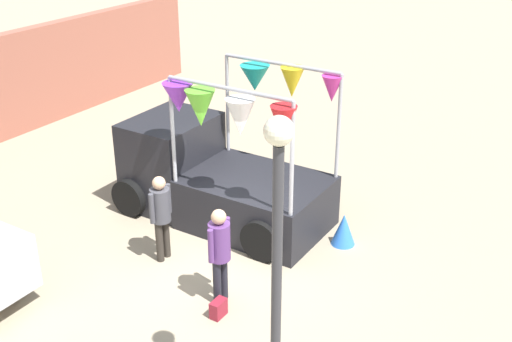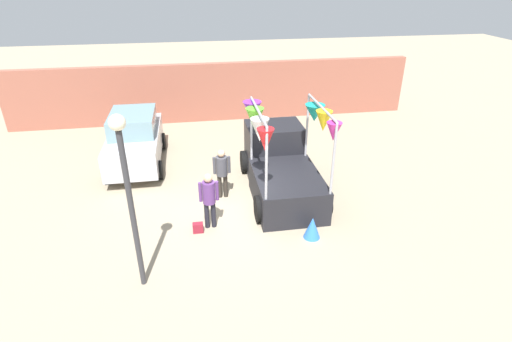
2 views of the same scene
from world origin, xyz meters
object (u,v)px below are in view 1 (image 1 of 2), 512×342
at_px(vendor_truck, 212,171).
at_px(person_vendor, 161,210).
at_px(person_customer, 220,247).
at_px(street_lamp, 277,238).
at_px(folded_kite_bundle_azure, 344,229).
at_px(handbag, 218,308).

relative_size(vendor_truck, person_vendor, 2.57).
height_order(person_customer, street_lamp, street_lamp).
bearing_deg(vendor_truck, street_lamp, -136.47).
bearing_deg(person_vendor, street_lamp, -121.04).
xyz_separation_m(street_lamp, folded_kite_bundle_azure, (4.23, 1.04, -2.31)).
xyz_separation_m(person_vendor, folded_kite_bundle_azure, (2.12, -2.47, -0.66)).
relative_size(handbag, folded_kite_bundle_azure, 0.47).
distance_m(handbag, street_lamp, 3.29).
height_order(vendor_truck, handbag, vendor_truck).
height_order(person_vendor, folded_kite_bundle_azure, person_vendor).
relative_size(person_customer, handbag, 5.83).
relative_size(vendor_truck, street_lamp, 1.02).
distance_m(person_vendor, handbag, 2.11).
relative_size(street_lamp, folded_kite_bundle_azure, 6.67).
relative_size(person_customer, street_lamp, 0.41).
bearing_deg(folded_kite_bundle_azure, handbag, 166.41).
height_order(person_customer, folded_kite_bundle_azure, person_customer).
bearing_deg(folded_kite_bundle_azure, person_vendor, 130.67).
bearing_deg(street_lamp, folded_kite_bundle_azure, 13.80).
distance_m(vendor_truck, person_vendor, 1.84).
xyz_separation_m(person_vendor, street_lamp, (-2.11, -3.51, 1.65)).
xyz_separation_m(handbag, folded_kite_bundle_azure, (2.95, -0.71, 0.16)).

